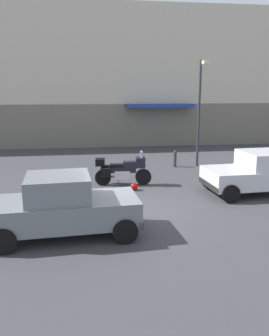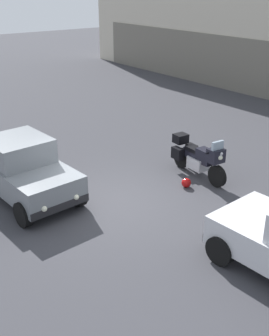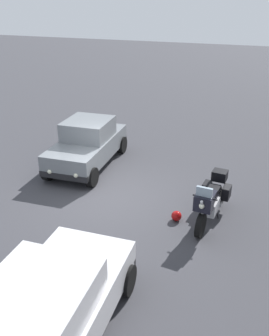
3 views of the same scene
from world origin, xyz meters
name	(u,v)px [view 1 (image 1 of 3)]	position (x,y,z in m)	size (l,w,h in m)	color
ground_plane	(126,212)	(0.00, 0.00, 0.00)	(80.00, 80.00, 0.00)	#38383D
building_facade_rear	(102,78)	(0.00, 13.74, 4.48)	(39.20, 3.40, 9.04)	beige
motorcycle	(122,170)	(0.21, 3.20, 0.62)	(2.26, 0.81, 1.36)	black
helmet	(134,187)	(0.58, 2.39, 0.14)	(0.28, 0.28, 0.28)	#990C0C
car_hatchback_near	(63,206)	(-1.81, -1.51, 0.81)	(3.95, 2.00, 1.64)	slate
car_sedan_far	(266,172)	(5.37, 1.40, 0.78)	(4.65, 2.13, 1.56)	silver
streetlamp_curbside	(200,104)	(4.28, 6.05, 3.07)	(0.28, 0.94, 5.09)	#2D2D33
bollard_curbside	(175,158)	(3.14, 6.14, 0.44)	(0.16, 0.16, 0.83)	#333338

